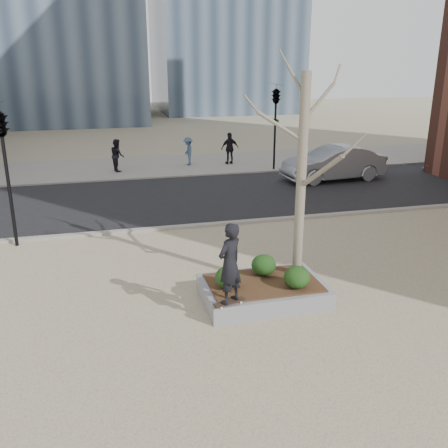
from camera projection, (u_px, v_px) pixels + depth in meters
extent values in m
plane|color=tan|center=(224.00, 304.00, 12.26)|extent=(120.00, 120.00, 0.00)
cube|color=black|center=(167.00, 199.00, 21.46)|extent=(60.00, 8.00, 0.02)
cube|color=gray|center=(150.00, 166.00, 27.89)|extent=(60.00, 6.00, 0.02)
cube|color=gray|center=(263.00, 292.00, 12.42)|extent=(3.00, 2.00, 0.45)
cube|color=#382314|center=(263.00, 283.00, 12.35)|extent=(2.70, 1.70, 0.04)
ellipsoid|color=#1A3B12|center=(228.00, 277.00, 11.96)|extent=(0.62, 0.62, 0.53)
ellipsoid|color=#1B3E13|center=(264.00, 265.00, 12.68)|extent=(0.63, 0.63, 0.53)
ellipsoid|color=#153C13|center=(297.00, 277.00, 11.97)|extent=(0.63, 0.63, 0.54)
imported|color=black|center=(230.00, 264.00, 10.97)|extent=(0.81, 0.76, 1.87)
imported|color=gray|center=(334.00, 163.00, 24.49)|extent=(5.17, 2.12, 1.67)
imported|color=black|center=(117.00, 155.00, 26.42)|extent=(0.79, 0.94, 1.71)
imported|color=#425877|center=(188.00, 151.00, 27.97)|extent=(0.61, 1.03, 1.57)
imported|color=black|center=(230.00, 148.00, 28.26)|extent=(1.09, 0.57, 1.78)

